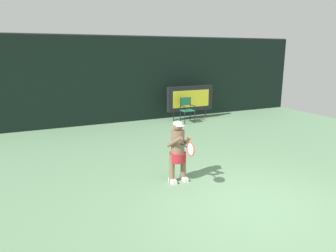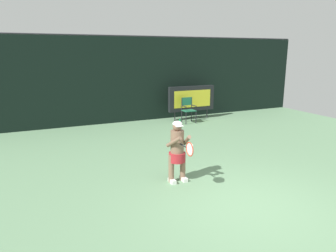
% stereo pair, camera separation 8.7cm
% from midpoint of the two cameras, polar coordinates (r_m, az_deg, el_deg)
% --- Properties ---
extents(ground, '(18.00, 22.00, 0.03)m').
position_cam_midpoint_polar(ground, '(6.52, 15.53, -14.53)').
color(ground, '#628963').
extents(backdrop_screen, '(18.00, 0.12, 3.66)m').
position_cam_midpoint_polar(backdrop_screen, '(13.61, -8.45, 8.25)').
color(backdrop_screen, black).
rests_on(backdrop_screen, ground).
extents(scoreboard, '(2.20, 0.21, 1.50)m').
position_cam_midpoint_polar(scoreboard, '(14.11, 3.86, 5.01)').
color(scoreboard, black).
rests_on(scoreboard, ground).
extents(umpire_chair, '(0.52, 0.44, 1.08)m').
position_cam_midpoint_polar(umpire_chair, '(13.47, 3.26, 3.20)').
color(umpire_chair, black).
rests_on(umpire_chair, ground).
extents(water_bottle, '(0.07, 0.07, 0.27)m').
position_cam_midpoint_polar(water_bottle, '(13.14, 1.77, 0.76)').
color(water_bottle, '#198F4C').
rests_on(water_bottle, ground).
extents(tennis_player, '(0.53, 0.61, 1.45)m').
position_cam_midpoint_polar(tennis_player, '(7.27, 1.48, -4.25)').
color(tennis_player, white).
rests_on(tennis_player, ground).
extents(tennis_racket, '(0.03, 0.60, 0.31)m').
position_cam_midpoint_polar(tennis_racket, '(6.71, 3.65, -4.17)').
color(tennis_racket, black).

